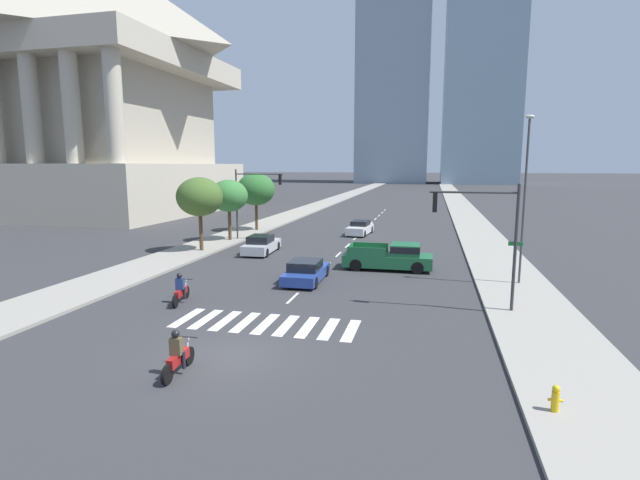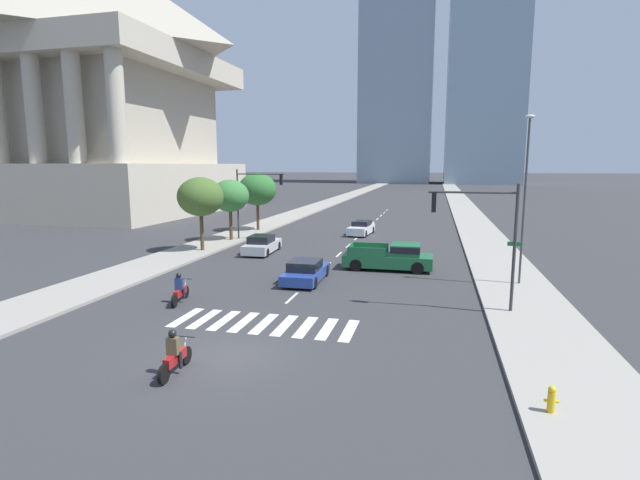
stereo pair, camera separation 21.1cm
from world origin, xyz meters
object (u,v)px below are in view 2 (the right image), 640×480
Objects in this scene: fire_hydrant at (552,399)px; street_tree_second at (230,196)px; sedan_blue_2 at (306,272)px; traffic_signal_near at (482,224)px; pickup_truck at (392,257)px; traffic_signal_far at (254,192)px; street_tree_third at (257,189)px; street_tree_nearest at (200,197)px; sedan_white_1 at (361,228)px; sedan_silver_0 at (262,245)px; motorcycle_lead at (180,291)px; street_lamp_east at (525,190)px; motorcycle_trailing at (175,356)px.

street_tree_second is at bearing 128.71° from fire_hydrant.
traffic_signal_near is (9.02, -3.63, 3.40)m from sedan_blue_2.
traffic_signal_near is (4.53, -7.87, 3.16)m from pickup_truck.
pickup_truck is at bearing -35.20° from traffic_signal_far.
street_tree_third is (-0.00, 6.50, 0.24)m from street_tree_second.
sedan_blue_2 is at bearing -58.29° from traffic_signal_far.
sedan_blue_2 is at bearing -35.37° from street_tree_nearest.
street_tree_third is at bearing 122.50° from fire_hydrant.
traffic_signal_far reaches higher than sedan_blue_2.
sedan_white_1 reaches higher than sedan_blue_2.
sedan_white_1 is at bearing -1.66° from sedan_blue_2.
sedan_blue_2 is 10.30m from traffic_signal_near.
pickup_truck is 10.60m from sedan_silver_0.
motorcycle_lead is at bearing 7.56° from traffic_signal_near.
traffic_signal_far is at bearing 19.79° from street_tree_second.
sedan_white_1 is 10.87m from traffic_signal_far.
traffic_signal_far is (-12.61, 8.90, 3.45)m from pickup_truck.
street_tree_third reaches higher than pickup_truck.
street_tree_nearest is at bearing 166.09° from street_lamp_east.
street_lamp_east is 1.63× the size of street_tree_nearest.
pickup_truck is at bearing -20.54° from motorcycle_trailing.
pickup_truck reaches higher than sedan_white_1.
traffic_signal_far is 6.31m from street_tree_nearest.
motorcycle_lead is at bearing 25.58° from motorcycle_trailing.
motorcycle_lead is 0.48× the size of sedan_silver_0.
fire_hydrant is at bearing -51.29° from street_tree_second.
street_tree_nearest is at bearing -35.65° from sedan_white_1.
street_tree_second reaches higher than sedan_blue_2.
sedan_blue_2 is 16.35m from street_tree_second.
traffic_signal_near reaches higher than motorcycle_trailing.
fire_hydrant is 37.74m from street_tree_third.
street_tree_second is (-9.23, 25.09, 3.34)m from motorcycle_trailing.
street_tree_second is (-5.31, 17.90, 3.34)m from motorcycle_lead.
traffic_signal_far is (-8.41, -5.83, 3.66)m from sedan_white_1.
fire_hydrant is at bearing -57.50° from street_tree_third.
sedan_white_1 is (5.80, 11.19, -0.01)m from sedan_silver_0.
sedan_blue_2 is at bearing -51.03° from street_tree_second.
traffic_signal_near is at bearing 26.68° from sedan_white_1.
street_lamp_east is at bearing -115.64° from traffic_signal_near.
motorcycle_lead is at bearing -67.16° from street_tree_nearest.
sedan_white_1 is 0.82× the size of street_tree_nearest.
pickup_truck is 1.07× the size of street_tree_second.
street_tree_third reaches higher than motorcycle_trailing.
fire_hydrant is 9.80m from traffic_signal_near.
street_tree_second is (-20.18, 25.18, 3.41)m from fire_hydrant.
motorcycle_trailing is at bearing -74.23° from traffic_signal_far.
street_tree_nearest is (-19.08, 10.77, 0.21)m from traffic_signal_near.
sedan_silver_0 is at bearing -7.58° from motorcycle_lead.
pickup_truck is 15.31m from sedan_white_1.
motorcycle_trailing is 12.67m from sedan_blue_2.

